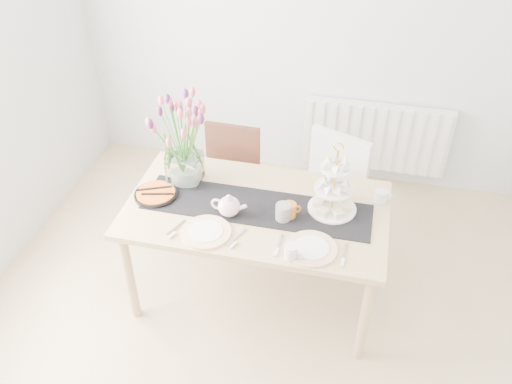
% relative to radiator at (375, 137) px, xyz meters
% --- Properties ---
extents(room_shell, '(4.50, 4.50, 4.50)m').
position_rel_radiator_xyz_m(room_shell, '(-0.50, -2.19, 0.85)').
color(room_shell, tan).
rests_on(room_shell, ground).
extents(radiator, '(1.20, 0.08, 0.60)m').
position_rel_radiator_xyz_m(radiator, '(0.00, 0.00, 0.00)').
color(radiator, white).
rests_on(radiator, room_shell).
extents(dining_table, '(1.60, 0.90, 0.75)m').
position_rel_radiator_xyz_m(dining_table, '(-0.68, -1.48, 0.22)').
color(dining_table, tan).
rests_on(dining_table, ground).
extents(chair_brown, '(0.43, 0.43, 0.84)m').
position_rel_radiator_xyz_m(chair_brown, '(-1.04, -0.83, 0.03)').
color(chair_brown, '#371A14').
rests_on(chair_brown, ground).
extents(chair_white, '(0.59, 0.59, 0.91)m').
position_rel_radiator_xyz_m(chair_white, '(-0.29, -0.89, 0.08)').
color(chair_white, white).
rests_on(chair_white, ground).
extents(table_runner, '(1.40, 0.35, 0.01)m').
position_rel_radiator_xyz_m(table_runner, '(-0.68, -1.48, 0.30)').
color(table_runner, black).
rests_on(table_runner, dining_table).
extents(tulip_vase, '(0.71, 0.71, 0.61)m').
position_rel_radiator_xyz_m(tulip_vase, '(-1.18, -1.32, 0.69)').
color(tulip_vase, silver).
rests_on(tulip_vase, dining_table).
extents(cake_stand, '(0.29, 0.29, 0.43)m').
position_rel_radiator_xyz_m(cake_stand, '(-0.22, -1.41, 0.42)').
color(cake_stand, gold).
rests_on(cake_stand, dining_table).
extents(teapot, '(0.23, 0.19, 0.14)m').
position_rel_radiator_xyz_m(teapot, '(-0.82, -1.59, 0.37)').
color(teapot, white).
rests_on(teapot, dining_table).
extents(cream_jug, '(0.08, 0.08, 0.08)m').
position_rel_radiator_xyz_m(cream_jug, '(0.06, -1.26, 0.34)').
color(cream_jug, silver).
rests_on(cream_jug, dining_table).
extents(tart_tin, '(0.27, 0.27, 0.03)m').
position_rel_radiator_xyz_m(tart_tin, '(-1.32, -1.52, 0.32)').
color(tart_tin, black).
rests_on(tart_tin, dining_table).
extents(mug_grey, '(0.12, 0.12, 0.11)m').
position_rel_radiator_xyz_m(mug_grey, '(-0.50, -1.56, 0.35)').
color(mug_grey, gray).
rests_on(mug_grey, dining_table).
extents(mug_white, '(0.09, 0.09, 0.09)m').
position_rel_radiator_xyz_m(mug_white, '(-0.40, -1.87, 0.34)').
color(mug_white, silver).
rests_on(mug_white, dining_table).
extents(mug_orange, '(0.11, 0.11, 0.10)m').
position_rel_radiator_xyz_m(mug_orange, '(-0.47, -1.53, 0.35)').
color(mug_orange, orange).
rests_on(mug_orange, dining_table).
extents(plate_left, '(0.38, 0.38, 0.02)m').
position_rel_radiator_xyz_m(plate_left, '(-0.91, -1.78, 0.31)').
color(plate_left, white).
rests_on(plate_left, dining_table).
extents(plate_right, '(0.31, 0.31, 0.02)m').
position_rel_radiator_xyz_m(plate_right, '(-0.30, -1.78, 0.31)').
color(plate_right, white).
rests_on(plate_right, dining_table).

